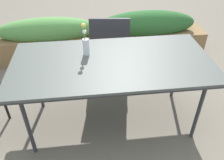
{
  "coord_description": "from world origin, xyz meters",
  "views": [
    {
      "loc": [
        -0.25,
        -1.77,
        1.89
      ],
      "look_at": [
        -0.04,
        0.02,
        0.55
      ],
      "focal_mm": 37.44,
      "sensor_mm": 36.0,
      "label": 1
    }
  ],
  "objects_px": {
    "chair_far_side": "(110,43)",
    "planter_box": "(100,37)",
    "dining_table": "(112,65)",
    "flower_vase": "(86,43)"
  },
  "relations": [
    {
      "from": "chair_far_side",
      "to": "flower_vase",
      "type": "relative_size",
      "value": 2.9
    },
    {
      "from": "chair_far_side",
      "to": "flower_vase",
      "type": "distance_m",
      "value": 0.79
    },
    {
      "from": "planter_box",
      "to": "chair_far_side",
      "type": "bearing_deg",
      "value": -82.69
    },
    {
      "from": "chair_far_side",
      "to": "flower_vase",
      "type": "xyz_separation_m",
      "value": [
        -0.29,
        -0.64,
        0.34
      ]
    },
    {
      "from": "chair_far_side",
      "to": "planter_box",
      "type": "relative_size",
      "value": 0.28
    },
    {
      "from": "dining_table",
      "to": "planter_box",
      "type": "xyz_separation_m",
      "value": [
        -0.01,
        1.41,
        -0.41
      ]
    },
    {
      "from": "dining_table",
      "to": "flower_vase",
      "type": "bearing_deg",
      "value": 147.07
    },
    {
      "from": "dining_table",
      "to": "chair_far_side",
      "type": "height_order",
      "value": "chair_far_side"
    },
    {
      "from": "flower_vase",
      "to": "chair_far_side",
      "type": "bearing_deg",
      "value": 65.61
    },
    {
      "from": "dining_table",
      "to": "planter_box",
      "type": "height_order",
      "value": "dining_table"
    }
  ]
}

